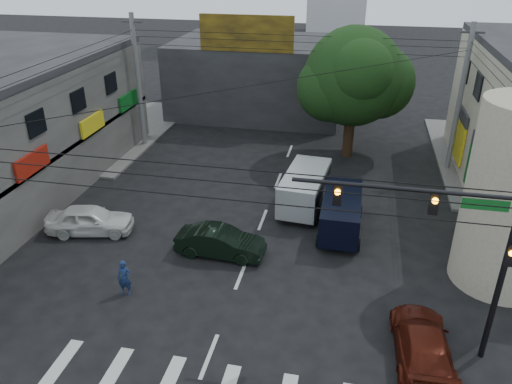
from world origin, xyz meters
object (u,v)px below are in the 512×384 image
(navy_van, at_px, (341,214))
(utility_pole_far_left, at_px, (138,83))
(traffic_officer, at_px, (124,278))
(silver_minivan, at_px, (305,190))
(dark_sedan, at_px, (220,242))
(street_tree, at_px, (354,77))
(traffic_gantry, at_px, (455,235))
(white_compact, at_px, (90,220))
(maroon_sedan, at_px, (422,344))
(utility_pole_far_right, at_px, (460,100))

(navy_van, bearing_deg, utility_pole_far_left, 57.80)
(traffic_officer, bearing_deg, navy_van, 31.73)
(silver_minivan, bearing_deg, dark_sedan, 154.78)
(street_tree, height_order, traffic_gantry, street_tree)
(street_tree, xyz_separation_m, silver_minivan, (-2.02, -8.12, -4.42))
(street_tree, bearing_deg, white_compact, -133.38)
(street_tree, distance_m, traffic_gantry, 18.42)
(navy_van, bearing_deg, maroon_sedan, -158.04)
(utility_pole_far_left, distance_m, dark_sedan, 16.11)
(street_tree, bearing_deg, utility_pole_far_left, -176.05)
(maroon_sedan, xyz_separation_m, silver_minivan, (-5.37, 10.45, 0.38))
(traffic_gantry, relative_size, navy_van, 1.47)
(dark_sedan, distance_m, silver_minivan, 6.43)
(navy_van, bearing_deg, silver_minivan, 44.16)
(street_tree, bearing_deg, traffic_gantry, -78.01)
(traffic_gantry, relative_size, maroon_sedan, 1.53)
(utility_pole_far_left, bearing_deg, traffic_gantry, -42.86)
(utility_pole_far_left, height_order, white_compact, utility_pole_far_left)
(traffic_gantry, xyz_separation_m, traffic_officer, (-12.24, 0.72, -4.03))
(utility_pole_far_left, height_order, utility_pole_far_right, same)
(street_tree, xyz_separation_m, utility_pole_far_left, (-14.50, -1.00, -0.87))
(dark_sedan, height_order, maroon_sedan, dark_sedan)
(utility_pole_far_left, xyz_separation_m, maroon_sedan, (17.85, -17.57, -3.93))
(dark_sedan, bearing_deg, maroon_sedan, -117.67)
(street_tree, xyz_separation_m, white_compact, (-12.28, -13.00, -4.74))
(dark_sedan, bearing_deg, navy_van, -56.41)
(dark_sedan, bearing_deg, traffic_gantry, -113.56)
(utility_pole_far_left, bearing_deg, utility_pole_far_right, 0.00)
(dark_sedan, distance_m, maroon_sedan, 9.96)
(utility_pole_far_right, bearing_deg, dark_sedan, -133.06)
(utility_pole_far_right, bearing_deg, navy_van, -124.54)
(utility_pole_far_right, height_order, silver_minivan, utility_pole_far_right)
(traffic_gantry, bearing_deg, navy_van, 115.95)
(traffic_gantry, distance_m, maroon_sedan, 4.22)
(white_compact, relative_size, navy_van, 0.93)
(utility_pole_far_left, relative_size, traffic_officer, 5.75)
(utility_pole_far_left, xyz_separation_m, navy_van, (14.59, -9.32, -3.62))
(utility_pole_far_right, bearing_deg, silver_minivan, -140.11)
(utility_pole_far_left, bearing_deg, maroon_sedan, -44.55)
(traffic_gantry, height_order, utility_pole_far_right, utility_pole_far_right)
(utility_pole_far_right, bearing_deg, traffic_gantry, -98.94)
(white_compact, height_order, maroon_sedan, white_compact)
(street_tree, height_order, white_compact, street_tree)
(street_tree, bearing_deg, silver_minivan, -103.98)
(utility_pole_far_left, distance_m, navy_van, 17.68)
(dark_sedan, relative_size, silver_minivan, 0.84)
(white_compact, bearing_deg, utility_pole_far_left, -1.40)
(traffic_gantry, distance_m, utility_pole_far_left, 25.00)
(dark_sedan, height_order, traffic_officer, traffic_officer)
(traffic_gantry, xyz_separation_m, utility_pole_far_right, (2.68, 17.00, -0.23))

